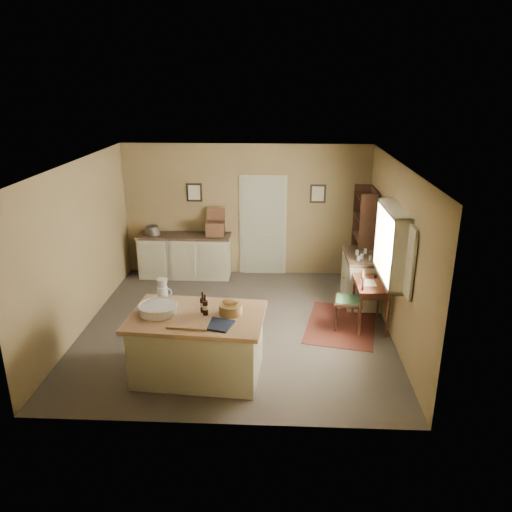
{
  "coord_description": "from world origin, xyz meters",
  "views": [
    {
      "loc": [
        0.69,
        -7.41,
        3.88
      ],
      "look_at": [
        0.31,
        0.28,
        1.15
      ],
      "focal_mm": 35.0,
      "sensor_mm": 36.0,
      "label": 1
    }
  ],
  "objects": [
    {
      "name": "window",
      "position": [
        2.42,
        -0.2,
        1.55
      ],
      "size": [
        0.25,
        1.99,
        1.12
      ],
      "color": "#B6B38F",
      "rests_on": "ground"
    },
    {
      "name": "writing_desk",
      "position": [
        2.2,
        0.14,
        0.66
      ],
      "size": [
        0.51,
        0.83,
        0.82
      ],
      "color": "#3D1C13",
      "rests_on": "ground"
    },
    {
      "name": "desk_chair",
      "position": [
        1.83,
        0.05,
        0.47
      ],
      "size": [
        0.5,
        0.5,
        0.95
      ],
      "primitive_type": null,
      "rotation": [
        0.0,
        0.0,
        -0.14
      ],
      "color": "black",
      "rests_on": "ground"
    },
    {
      "name": "wall_left",
      "position": [
        -2.5,
        0.0,
        1.35
      ],
      "size": [
        0.1,
        5.0,
        2.7
      ],
      "primitive_type": "cube",
      "color": "olive",
      "rests_on": "ground"
    },
    {
      "name": "ground",
      "position": [
        0.0,
        0.0,
        0.0
      ],
      "size": [
        5.0,
        5.0,
        0.0
      ],
      "primitive_type": "plane",
      "color": "brown",
      "rests_on": "ground"
    },
    {
      "name": "work_island",
      "position": [
        -0.41,
        -1.43,
        0.48
      ],
      "size": [
        1.87,
        1.29,
        1.2
      ],
      "rotation": [
        0.0,
        0.0,
        -0.07
      ],
      "color": "#B6B38F",
      "rests_on": "ground"
    },
    {
      "name": "framed_prints",
      "position": [
        0.2,
        2.48,
        1.72
      ],
      "size": [
        2.82,
        0.02,
        0.38
      ],
      "color": "black",
      "rests_on": "ground"
    },
    {
      "name": "rug",
      "position": [
        1.75,
        0.14,
        0.0
      ],
      "size": [
        1.39,
        1.79,
        0.01
      ],
      "primitive_type": "cube",
      "rotation": [
        0.0,
        0.0,
        -0.2
      ],
      "color": "#562719",
      "rests_on": "ground"
    },
    {
      "name": "door",
      "position": [
        0.35,
        2.47,
        1.05
      ],
      "size": [
        0.97,
        0.06,
        2.11
      ],
      "primitive_type": "cube",
      "color": "#A2A38A",
      "rests_on": "ground"
    },
    {
      "name": "wall_right",
      "position": [
        2.5,
        0.0,
        1.35
      ],
      "size": [
        0.1,
        5.0,
        2.7
      ],
      "primitive_type": "cube",
      "color": "olive",
      "rests_on": "ground"
    },
    {
      "name": "ceiling",
      "position": [
        0.0,
        0.0,
        2.7
      ],
      "size": [
        5.0,
        5.0,
        0.0
      ],
      "primitive_type": "plane",
      "color": "silver",
      "rests_on": "wall_back"
    },
    {
      "name": "wall_back",
      "position": [
        0.0,
        2.5,
        1.35
      ],
      "size": [
        5.0,
        0.1,
        2.7
      ],
      "primitive_type": "cube",
      "color": "olive",
      "rests_on": "ground"
    },
    {
      "name": "right_cabinet",
      "position": [
        2.2,
        1.14,
        0.46
      ],
      "size": [
        0.61,
        1.1,
        0.99
      ],
      "color": "#B6B38F",
      "rests_on": "ground"
    },
    {
      "name": "shelving_unit",
      "position": [
        2.35,
        1.83,
        0.98
      ],
      "size": [
        0.33,
        0.88,
        1.96
      ],
      "color": "black",
      "rests_on": "ground"
    },
    {
      "name": "wall_front",
      "position": [
        0.0,
        -2.5,
        1.35
      ],
      "size": [
        5.0,
        0.1,
        2.7
      ],
      "primitive_type": "cube",
      "color": "olive",
      "rests_on": "ground"
    },
    {
      "name": "sideboard",
      "position": [
        -1.24,
        2.2,
        0.48
      ],
      "size": [
        1.89,
        0.54,
        1.18
      ],
      "color": "#B6B38F",
      "rests_on": "ground"
    }
  ]
}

